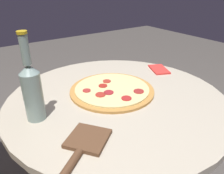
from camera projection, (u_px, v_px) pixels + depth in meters
The scene contains 5 objects.
table at pixel (116, 137), 0.97m from camera, with size 0.87×0.87×0.76m.
pizza at pixel (112, 90), 0.91m from camera, with size 0.35×0.35×0.02m.
beer_bottle at pixel (32, 89), 0.69m from camera, with size 0.06×0.06×0.29m.
pizza_paddle at pixel (84, 145), 0.61m from camera, with size 0.18×0.21×0.02m.
napkin at pixel (159, 69), 1.12m from camera, with size 0.15×0.12×0.01m.
Camera 1 is at (-0.62, 0.46, 1.18)m, focal length 35.00 mm.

